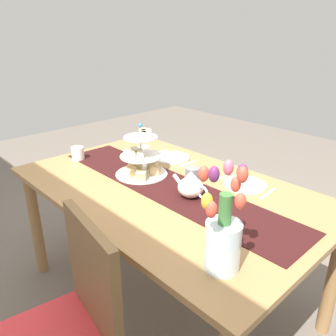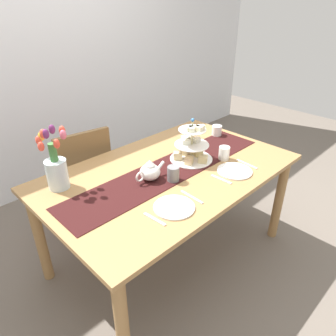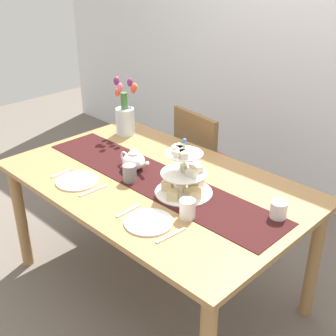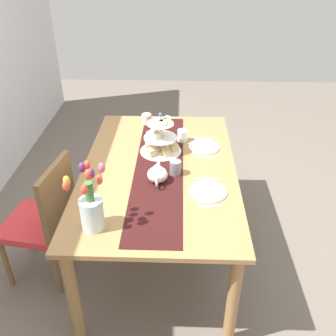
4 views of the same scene
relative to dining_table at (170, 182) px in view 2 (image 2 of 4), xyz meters
name	(u,v)px [view 2 (image 2 of 4)]	position (x,y,z in m)	size (l,w,h in m)	color
ground_plane	(169,254)	(0.00, 0.00, -0.66)	(8.00, 8.00, 0.00)	#6B6056
room_wall_rear	(43,55)	(0.00, 1.62, 0.64)	(6.00, 0.08, 2.60)	silver
dining_table	(170,182)	(0.00, 0.00, 0.00)	(1.69, 1.04, 0.75)	#A37747
chair_left	(82,175)	(-0.25, 0.75, -0.16)	(0.48, 0.48, 0.91)	brown
table_runner	(170,170)	(0.00, 0.00, 0.10)	(1.58, 0.32, 0.00)	black
tiered_cake_stand	(191,148)	(0.21, 0.00, 0.19)	(0.30, 0.30, 0.30)	beige
teapot	(150,171)	(-0.17, 0.00, 0.15)	(0.24, 0.13, 0.14)	white
tulip_vase	(56,167)	(-0.62, 0.32, 0.24)	(0.18, 0.21, 0.40)	silver
cream_jug	(217,131)	(0.69, 0.14, 0.14)	(0.08, 0.08, 0.09)	white
dinner_plate_left	(174,207)	(-0.28, -0.32, 0.10)	(0.23, 0.23, 0.01)	white
fork_left	(155,219)	(-0.43, -0.32, 0.10)	(0.02, 0.15, 0.01)	silver
knife_left	(192,197)	(-0.14, -0.32, 0.10)	(0.01, 0.17, 0.01)	silver
dinner_plate_right	(235,171)	(0.29, -0.32, 0.10)	(0.23, 0.23, 0.01)	white
fork_right	(221,179)	(0.14, -0.32, 0.10)	(0.02, 0.15, 0.01)	silver
knife_right	(247,164)	(0.43, -0.32, 0.10)	(0.01, 0.17, 0.01)	silver
mug_grey	(173,174)	(-0.08, -0.11, 0.15)	(0.08, 0.08, 0.10)	slate
mug_white_text	(224,153)	(0.38, -0.16, 0.14)	(0.08, 0.08, 0.10)	white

